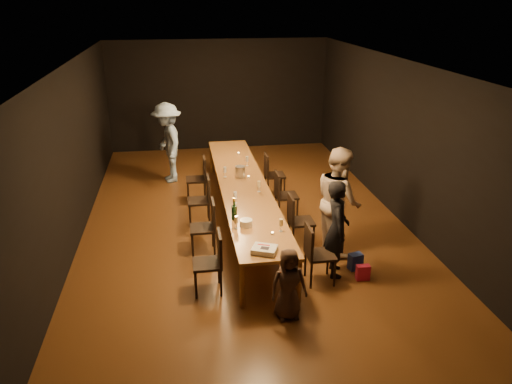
{
  "coord_description": "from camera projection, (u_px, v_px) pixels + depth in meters",
  "views": [
    {
      "loc": [
        -1.14,
        -8.78,
        4.09
      ],
      "look_at": [
        0.08,
        -1.08,
        1.0
      ],
      "focal_mm": 35.0,
      "sensor_mm": 36.0,
      "label": 1
    }
  ],
  "objects": [
    {
      "name": "chair_left_0",
      "position": [
        207.0,
        263.0,
        7.24
      ],
      "size": [
        0.42,
        0.42,
        0.93
      ],
      "primitive_type": null,
      "rotation": [
        0.0,
        0.0,
        1.57
      ],
      "color": "black",
      "rests_on": "ground"
    },
    {
      "name": "birthday_cake",
      "position": [
        264.0,
        250.0,
        6.94
      ],
      "size": [
        0.41,
        0.38,
        0.08
      ],
      "rotation": [
        0.0,
        0.0,
        -0.41
      ],
      "color": "white",
      "rests_on": "table"
    },
    {
      "name": "wineglass_1",
      "position": [
        281.0,
        225.0,
        7.52
      ],
      "size": [
        0.06,
        0.06,
        0.21
      ],
      "primitive_type": null,
      "color": "beige",
      "rests_on": "table"
    },
    {
      "name": "chair_right_0",
      "position": [
        320.0,
        254.0,
        7.48
      ],
      "size": [
        0.42,
        0.42,
        0.93
      ],
      "primitive_type": null,
      "rotation": [
        0.0,
        0.0,
        -1.57
      ],
      "color": "black",
      "rests_on": "ground"
    },
    {
      "name": "chair_right_2",
      "position": [
        287.0,
        195.0,
        9.69
      ],
      "size": [
        0.42,
        0.42,
        0.93
      ],
      "primitive_type": null,
      "rotation": [
        0.0,
        0.0,
        -1.57
      ],
      "color": "black",
      "rests_on": "ground"
    },
    {
      "name": "room_shell",
      "position": [
        242.0,
        115.0,
        8.97
      ],
      "size": [
        6.04,
        10.04,
        3.02
      ],
      "color": "black",
      "rests_on": "ground"
    },
    {
      "name": "tealight_near",
      "position": [
        272.0,
        233.0,
        7.46
      ],
      "size": [
        0.05,
        0.05,
        0.03
      ],
      "primitive_type": "cylinder",
      "color": "#B2B7B2",
      "rests_on": "table"
    },
    {
      "name": "champagne_bottle",
      "position": [
        234.0,
        209.0,
        7.88
      ],
      "size": [
        0.11,
        0.11,
        0.37
      ],
      "primitive_type": null,
      "rotation": [
        0.0,
        0.0,
        -0.25
      ],
      "color": "black",
      "rests_on": "table"
    },
    {
      "name": "woman_birthday",
      "position": [
        337.0,
        229.0,
        7.59
      ],
      "size": [
        0.46,
        0.62,
        1.55
      ],
      "primitive_type": "imported",
      "rotation": [
        0.0,
        0.0,
        1.41
      ],
      "color": "black",
      "rests_on": "ground"
    },
    {
      "name": "gift_bag_blue",
      "position": [
        355.0,
        261.0,
        7.94
      ],
      "size": [
        0.24,
        0.19,
        0.27
      ],
      "primitive_type": "cube",
      "rotation": [
        0.0,
        0.0,
        0.24
      ],
      "color": "#2844B0",
      "rests_on": "ground"
    },
    {
      "name": "ground",
      "position": [
        243.0,
        220.0,
        9.73
      ],
      "size": [
        10.0,
        10.0,
        0.0
      ],
      "primitive_type": "plane",
      "color": "#422610",
      "rests_on": "ground"
    },
    {
      "name": "child",
      "position": [
        289.0,
        284.0,
        6.63
      ],
      "size": [
        0.52,
        0.36,
        1.02
      ],
      "primitive_type": "imported",
      "rotation": [
        0.0,
        0.0,
        0.08
      ],
      "color": "#3E2C23",
      "rests_on": "ground"
    },
    {
      "name": "chair_left_1",
      "position": [
        202.0,
        227.0,
        8.34
      ],
      "size": [
        0.42,
        0.42,
        0.93
      ],
      "primitive_type": null,
      "rotation": [
        0.0,
        0.0,
        1.57
      ],
      "color": "black",
      "rests_on": "ground"
    },
    {
      "name": "wineglass_4",
      "position": [
        225.0,
        172.0,
        9.77
      ],
      "size": [
        0.06,
        0.06,
        0.21
      ],
      "primitive_type": null,
      "color": "silver",
      "rests_on": "table"
    },
    {
      "name": "chair_right_3",
      "position": [
        275.0,
        175.0,
        10.79
      ],
      "size": [
        0.42,
        0.42,
        0.93
      ],
      "primitive_type": null,
      "rotation": [
        0.0,
        0.0,
        -1.57
      ],
      "color": "black",
      "rests_on": "ground"
    },
    {
      "name": "wineglass_2",
      "position": [
        235.0,
        197.0,
        8.55
      ],
      "size": [
        0.06,
        0.06,
        0.21
      ],
      "primitive_type": null,
      "color": "silver",
      "rests_on": "table"
    },
    {
      "name": "wineglass_5",
      "position": [
        247.0,
        161.0,
        10.41
      ],
      "size": [
        0.06,
        0.06,
        0.21
      ],
      "primitive_type": null,
      "color": "silver",
      "rests_on": "table"
    },
    {
      "name": "tealight_mid",
      "position": [
        248.0,
        177.0,
        9.77
      ],
      "size": [
        0.05,
        0.05,
        0.03
      ],
      "primitive_type": "cylinder",
      "color": "#B2B7B2",
      "rests_on": "table"
    },
    {
      "name": "table",
      "position": [
        243.0,
        186.0,
        9.48
      ],
      "size": [
        0.9,
        6.0,
        0.75
      ],
      "color": "brown",
      "rests_on": "ground"
    },
    {
      "name": "wineglass_0",
      "position": [
        236.0,
        222.0,
        7.61
      ],
      "size": [
        0.06,
        0.06,
        0.21
      ],
      "primitive_type": null,
      "color": "beige",
      "rests_on": "table"
    },
    {
      "name": "ice_bucket",
      "position": [
        240.0,
        172.0,
        9.78
      ],
      "size": [
        0.24,
        0.24,
        0.22
      ],
      "primitive_type": "cylinder",
      "rotation": [
        0.0,
        0.0,
        -0.24
      ],
      "color": "#AFAFB4",
      "rests_on": "table"
    },
    {
      "name": "chair_right_1",
      "position": [
        301.0,
        221.0,
        8.58
      ],
      "size": [
        0.42,
        0.42,
        0.93
      ],
      "primitive_type": null,
      "rotation": [
        0.0,
        0.0,
        -1.57
      ],
      "color": "black",
      "rests_on": "ground"
    },
    {
      "name": "tealight_far",
      "position": [
        239.0,
        153.0,
        11.21
      ],
      "size": [
        0.05,
        0.05,
        0.03
      ],
      "primitive_type": "cylinder",
      "color": "#B2B7B2",
      "rests_on": "table"
    },
    {
      "name": "gift_bag_red",
      "position": [
        363.0,
        272.0,
        7.65
      ],
      "size": [
        0.21,
        0.12,
        0.24
      ],
      "primitive_type": "cube",
      "rotation": [
        0.0,
        0.0,
        -0.04
      ],
      "color": "#DD2152",
      "rests_on": "ground"
    },
    {
      "name": "chair_left_3",
      "position": [
        196.0,
        179.0,
        10.54
      ],
      "size": [
        0.42,
        0.42,
        0.93
      ],
      "primitive_type": null,
      "rotation": [
        0.0,
        0.0,
        1.57
      ],
      "color": "black",
      "rests_on": "ground"
    },
    {
      "name": "plate_stack",
      "position": [
        246.0,
        223.0,
        7.7
      ],
      "size": [
        0.22,
        0.22,
        0.11
      ],
      "primitive_type": "cylinder",
      "rotation": [
        0.0,
        0.0,
        0.11
      ],
      "color": "white",
      "rests_on": "table"
    },
    {
      "name": "man_blue",
      "position": [
        168.0,
        143.0,
        11.44
      ],
      "size": [
        0.93,
        1.31,
        1.84
      ],
      "primitive_type": "imported",
      "rotation": [
        0.0,
        0.0,
        -1.35
      ],
      "color": "#8DADDA",
      "rests_on": "ground"
    },
    {
      "name": "wineglass_3",
      "position": [
        259.0,
        186.0,
        9.04
      ],
      "size": [
        0.06,
        0.06,
        0.21
      ],
      "primitive_type": null,
      "color": "beige",
      "rests_on": "table"
    },
    {
      "name": "chair_left_2",
      "position": [
        199.0,
        200.0,
        9.44
      ],
      "size": [
        0.42,
        0.42,
        0.93
      ],
      "primitive_type": null,
      "rotation": [
        0.0,
        0.0,
        1.57
      ],
      "color": "black",
      "rests_on": "ground"
    },
    {
      "name": "woman_tan",
      "position": [
        338.0,
        200.0,
        8.3
      ],
      "size": [
        0.75,
        0.93,
        1.82
      ],
      "primitive_type": "imported",
      "rotation": [
        0.0,
        0.0,
        1.65
      ],
      "color": "#CBB098",
      "rests_on": "ground"
    }
  ]
}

